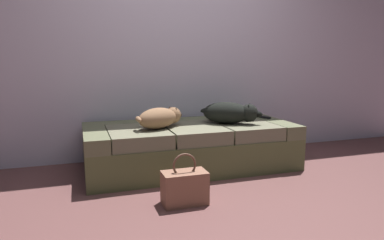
{
  "coord_description": "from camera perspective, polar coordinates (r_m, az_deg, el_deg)",
  "views": [
    {
      "loc": [
        -1.01,
        -2.01,
        1.02
      ],
      "look_at": [
        0.0,
        1.06,
        0.48
      ],
      "focal_mm": 32.55,
      "sensor_mm": 36.0,
      "label": 1
    }
  ],
  "objects": [
    {
      "name": "ground_plane",
      "position": [
        2.47,
        8.0,
        -14.95
      ],
      "size": [
        10.0,
        10.0,
        0.0
      ],
      "primitive_type": "plane",
      "color": "brown"
    },
    {
      "name": "back_wall",
      "position": [
        3.82,
        -2.93,
        15.27
      ],
      "size": [
        6.4,
        0.1,
        2.8
      ],
      "primitive_type": "cube",
      "color": "silver",
      "rests_on": "ground"
    },
    {
      "name": "couch",
      "position": [
        3.37,
        -0.27,
        -4.29
      ],
      "size": [
        1.97,
        0.89,
        0.43
      ],
      "color": "#565E38",
      "rests_on": "ground"
    },
    {
      "name": "dog_tan",
      "position": [
        3.14,
        -5.2,
        0.39
      ],
      "size": [
        0.51,
        0.41,
        0.19
      ],
      "color": "#8C6445",
      "rests_on": "couch"
    },
    {
      "name": "dog_dark",
      "position": [
        3.37,
        6.28,
        1.19
      ],
      "size": [
        0.57,
        0.47,
        0.21
      ],
      "color": "black",
      "rests_on": "couch"
    },
    {
      "name": "tv_remote",
      "position": [
        3.77,
        11.77,
        0.46
      ],
      "size": [
        0.08,
        0.16,
        0.02
      ],
      "primitive_type": "cube",
      "rotation": [
        0.0,
        0.0,
        0.27
      ],
      "color": "black",
      "rests_on": "couch"
    },
    {
      "name": "handbag",
      "position": [
        2.55,
        -1.22,
        -10.93
      ],
      "size": [
        0.32,
        0.18,
        0.38
      ],
      "color": "#8C5E49",
      "rests_on": "ground"
    }
  ]
}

